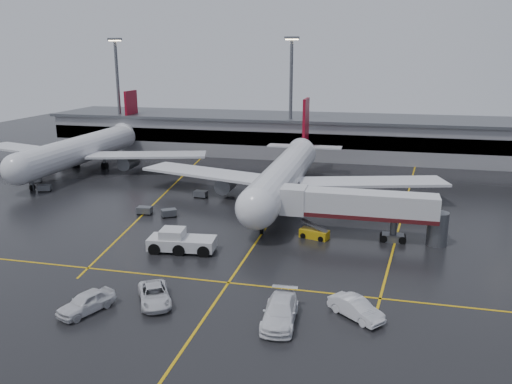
# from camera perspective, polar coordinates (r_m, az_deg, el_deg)

# --- Properties ---
(ground) EXTENTS (220.00, 220.00, 0.00)m
(ground) POSITION_cam_1_polar(r_m,az_deg,el_deg) (71.82, 1.93, -2.78)
(ground) COLOR black
(ground) RESTS_ON ground
(apron_line_centre) EXTENTS (0.25, 90.00, 0.02)m
(apron_line_centre) POSITION_cam_1_polar(r_m,az_deg,el_deg) (71.82, 1.93, -2.77)
(apron_line_centre) COLOR gold
(apron_line_centre) RESTS_ON ground
(apron_line_stop) EXTENTS (60.00, 0.25, 0.02)m
(apron_line_stop) POSITION_cam_1_polar(r_m,az_deg,el_deg) (51.88, -3.06, -9.98)
(apron_line_stop) COLOR gold
(apron_line_stop) RESTS_ON ground
(apron_line_left) EXTENTS (9.99, 69.35, 0.02)m
(apron_line_left) POSITION_cam_1_polar(r_m,az_deg,el_deg) (86.86, -9.74, 0.16)
(apron_line_left) COLOR gold
(apron_line_left) RESTS_ON ground
(apron_line_right) EXTENTS (7.57, 69.64, 0.02)m
(apron_line_right) POSITION_cam_1_polar(r_m,az_deg,el_deg) (80.20, 16.11, -1.47)
(apron_line_right) COLOR gold
(apron_line_right) RESTS_ON ground
(terminal) EXTENTS (122.00, 19.00, 8.60)m
(terminal) POSITION_cam_1_polar(r_m,az_deg,el_deg) (117.10, 6.72, 6.23)
(terminal) COLOR gray
(terminal) RESTS_ON ground
(light_mast_left) EXTENTS (3.00, 1.20, 25.45)m
(light_mast_left) POSITION_cam_1_polar(r_m,az_deg,el_deg) (124.03, -15.01, 11.04)
(light_mast_left) COLOR #595B60
(light_mast_left) RESTS_ON ground
(light_mast_mid) EXTENTS (3.00, 1.20, 25.45)m
(light_mast_mid) POSITION_cam_1_polar(r_m,az_deg,el_deg) (110.87, 3.88, 11.09)
(light_mast_mid) COLOR #595B60
(light_mast_mid) RESTS_ON ground
(main_airliner) EXTENTS (48.80, 45.60, 14.10)m
(main_airliner) POSITION_cam_1_polar(r_m,az_deg,el_deg) (79.91, 3.36, 2.16)
(main_airliner) COLOR silver
(main_airliner) RESTS_ON ground
(second_airliner) EXTENTS (48.80, 45.60, 14.10)m
(second_airliner) POSITION_cam_1_polar(r_m,az_deg,el_deg) (106.21, -18.36, 4.62)
(second_airliner) COLOR silver
(second_airliner) RESTS_ON ground
(jet_bridge) EXTENTS (19.90, 3.40, 6.05)m
(jet_bridge) POSITION_cam_1_polar(r_m,az_deg,el_deg) (63.64, 11.38, -1.72)
(jet_bridge) COLOR silver
(jet_bridge) RESTS_ON ground
(pushback_tractor) EXTENTS (7.88, 3.98, 2.72)m
(pushback_tractor) POSITION_cam_1_polar(r_m,az_deg,el_deg) (59.95, -8.38, -5.49)
(pushback_tractor) COLOR silver
(pushback_tractor) RESTS_ON ground
(belt_loader) EXTENTS (3.81, 2.49, 2.24)m
(belt_loader) POSITION_cam_1_polar(r_m,az_deg,el_deg) (63.96, 6.46, -4.61)
(belt_loader) COLOR #C49A0F
(belt_loader) RESTS_ON ground
(service_van_a) EXTENTS (5.10, 6.22, 1.58)m
(service_van_a) POSITION_cam_1_polar(r_m,az_deg,el_deg) (48.53, -11.15, -11.09)
(service_van_a) COLOR silver
(service_van_a) RESTS_ON ground
(service_van_b) EXTENTS (3.07, 6.80, 1.93)m
(service_van_b) POSITION_cam_1_polar(r_m,az_deg,el_deg) (44.48, 2.68, -13.08)
(service_van_b) COLOR white
(service_van_b) RESTS_ON ground
(service_van_c) EXTENTS (5.18, 4.71, 1.72)m
(service_van_c) POSITION_cam_1_polar(r_m,az_deg,el_deg) (46.03, 10.99, -12.49)
(service_van_c) COLOR silver
(service_van_c) RESTS_ON ground
(service_van_d) EXTENTS (4.00, 5.74, 1.81)m
(service_van_d) POSITION_cam_1_polar(r_m,az_deg,el_deg) (48.44, -18.26, -11.49)
(service_van_d) COLOR silver
(service_van_d) RESTS_ON ground
(baggage_cart_a) EXTENTS (2.38, 2.20, 1.12)m
(baggage_cart_a) POSITION_cam_1_polar(r_m,az_deg,el_deg) (72.64, -9.61, -2.27)
(baggage_cart_a) COLOR #595B60
(baggage_cart_a) RESTS_ON ground
(baggage_cart_b) EXTENTS (2.13, 1.51, 1.12)m
(baggage_cart_b) POSITION_cam_1_polar(r_m,az_deg,el_deg) (74.48, -12.21, -1.96)
(baggage_cart_b) COLOR #595B60
(baggage_cart_b) RESTS_ON ground
(baggage_cart_c) EXTENTS (2.09, 1.45, 1.12)m
(baggage_cart_c) POSITION_cam_1_polar(r_m,az_deg,el_deg) (81.71, -6.12, -0.20)
(baggage_cart_c) COLOR #595B60
(baggage_cart_c) RESTS_ON ground
(baggage_cart_d) EXTENTS (2.34, 1.94, 1.12)m
(baggage_cart_d) POSITION_cam_1_polar(r_m,az_deg,el_deg) (98.68, -23.19, 1.30)
(baggage_cart_d) COLOR #595B60
(baggage_cart_d) RESTS_ON ground
(baggage_cart_e) EXTENTS (2.33, 1.92, 1.12)m
(baggage_cart_e) POSITION_cam_1_polar(r_m,az_deg,el_deg) (91.91, -22.33, 0.45)
(baggage_cart_e) COLOR #595B60
(baggage_cart_e) RESTS_ON ground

